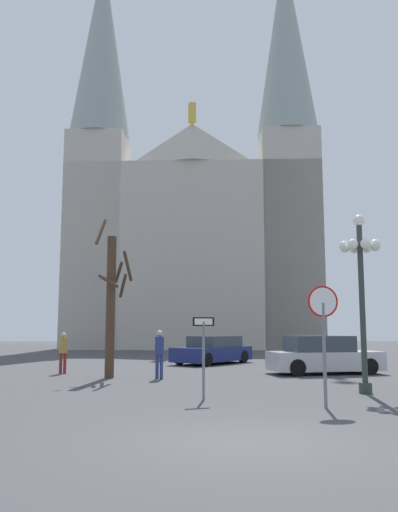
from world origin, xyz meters
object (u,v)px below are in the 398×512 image
object	(u,v)px
stop_sign	(323,322)
parked_car_near_silver	(323,356)
one_way_arrow_sign	(204,348)
parked_car_far_navy	(213,351)
pedestrian_walking	(63,349)
street_lamp	(361,275)
cathedral	(194,222)
bare_tree	(111,301)
pedestrian_standing	(159,349)

from	to	relation	value
stop_sign	parked_car_near_silver	bearing A→B (deg)	73.98
one_way_arrow_sign	parked_car_far_navy	size ratio (longest dim) A/B	0.45
parked_car_near_silver	pedestrian_walking	xyz separation A→B (m)	(-10.31, 0.66, 0.28)
one_way_arrow_sign	street_lamp	xyz separation A→B (m)	(4.61, 1.10, 2.01)
cathedral	one_way_arrow_sign	bearing A→B (deg)	-92.30
one_way_arrow_sign	pedestrian_walking	size ratio (longest dim) A/B	1.29
street_lamp	bare_tree	xyz separation A→B (m)	(-7.63, 4.93, -0.53)
street_lamp	pedestrian_standing	bearing A→B (deg)	142.90
parked_car_near_silver	stop_sign	bearing A→B (deg)	-106.02
pedestrian_walking	pedestrian_standing	world-z (taller)	pedestrian_standing
one_way_arrow_sign	pedestrian_walking	xyz separation A→B (m)	(-5.09, 7.93, -0.33)
cathedral	one_way_arrow_sign	world-z (taller)	cathedral
pedestrian_walking	stop_sign	bearing A→B (deg)	-50.49
cathedral	pedestrian_standing	size ratio (longest dim) A/B	21.44
one_way_arrow_sign	parked_car_far_navy	distance (m)	13.39
cathedral	street_lamp	bearing A→B (deg)	-84.29
parked_car_far_navy	pedestrian_walking	distance (m)	8.38
bare_tree	pedestrian_standing	world-z (taller)	bare_tree
bare_tree	parked_car_near_silver	world-z (taller)	bare_tree
cathedral	pedestrian_walking	distance (m)	28.45
parked_car_near_silver	parked_car_far_navy	bearing A→B (deg)	122.81
parked_car_far_navy	pedestrian_standing	distance (m)	8.21
street_lamp	pedestrian_walking	bearing A→B (deg)	144.84
cathedral	pedestrian_standing	xyz separation A→B (m)	(-2.58, -28.14, -10.26)
cathedral	bare_tree	world-z (taller)	cathedral
parked_car_near_silver	pedestrian_walking	distance (m)	10.34
parked_car_near_silver	pedestrian_walking	bearing A→B (deg)	176.32
bare_tree	pedestrian_standing	distance (m)	2.56
street_lamp	parked_car_near_silver	distance (m)	6.73
parked_car_near_silver	pedestrian_standing	size ratio (longest dim) A/B	2.66
cathedral	stop_sign	bearing A→B (deg)	-87.80
stop_sign	parked_car_far_navy	distance (m)	14.94
pedestrian_walking	parked_car_near_silver	bearing A→B (deg)	-3.68
parked_car_near_silver	parked_car_far_navy	xyz separation A→B (m)	(-3.89, 6.04, -0.04)
stop_sign	street_lamp	bearing A→B (deg)	53.99
parked_car_near_silver	pedestrian_standing	bearing A→B (deg)	-164.80
cathedral	stop_sign	distance (m)	36.41
stop_sign	parked_car_far_navy	size ratio (longest dim) A/B	0.61
bare_tree	pedestrian_walking	size ratio (longest dim) A/B	3.69
pedestrian_walking	bare_tree	bearing A→B (deg)	-42.65
pedestrian_walking	one_way_arrow_sign	bearing A→B (deg)	-57.34
parked_car_near_silver	one_way_arrow_sign	bearing A→B (deg)	-125.72
stop_sign	one_way_arrow_sign	bearing A→B (deg)	150.74
bare_tree	pedestrian_walking	xyz separation A→B (m)	(-2.06, 1.90, -1.81)
street_lamp	parked_car_far_navy	world-z (taller)	street_lamp
parked_car_near_silver	pedestrian_walking	size ratio (longest dim) A/B	2.83
cathedral	street_lamp	xyz separation A→B (m)	(3.26, -32.55, -7.98)
street_lamp	pedestrian_standing	world-z (taller)	street_lamp
stop_sign	parked_car_near_silver	xyz separation A→B (m)	(2.52, 8.78, -1.25)
one_way_arrow_sign	bare_tree	xyz separation A→B (m)	(-3.02, 6.03, 1.48)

